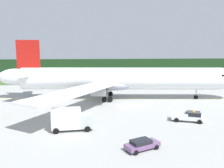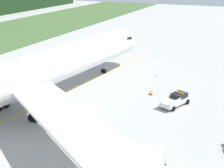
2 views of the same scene
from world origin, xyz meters
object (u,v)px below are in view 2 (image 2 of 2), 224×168
at_px(airliner, 30,75).
at_px(apron_cone, 151,92).
at_px(catering_truck, 147,167).
at_px(ops_pickup_truck, 176,100).

bearing_deg(airliner, apron_cone, -50.51).
bearing_deg(airliner, catering_truck, -116.76).
bearing_deg(ops_pickup_truck, catering_truck, -174.79).
distance_m(airliner, catering_truck, 24.24).
bearing_deg(catering_truck, ops_pickup_truck, 5.21).
xyz_separation_m(airliner, catering_truck, (-10.81, -21.44, -3.35)).
height_order(ops_pickup_truck, catering_truck, catering_truck).
distance_m(catering_truck, apron_cone, 23.94).
bearing_deg(catering_truck, airliner, 63.24).
xyz_separation_m(catering_truck, apron_cone, (22.93, 6.73, -1.43)).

